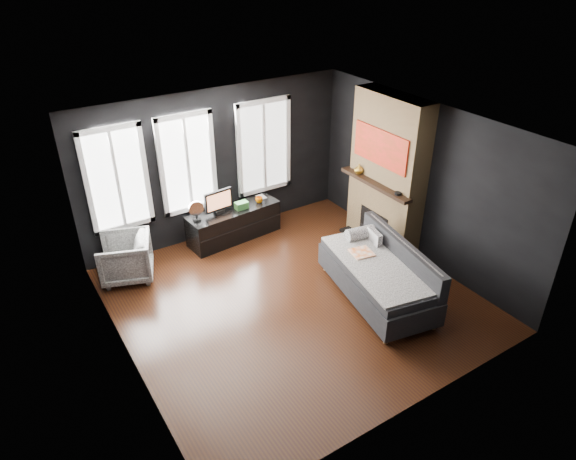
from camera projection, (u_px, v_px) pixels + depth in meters
floor at (293, 299)px, 7.91m from camera, size 5.00×5.00×0.00m
ceiling at (294, 130)px, 6.56m from camera, size 5.00×5.00×0.00m
wall_back at (216, 164)px, 9.06m from camera, size 5.00×0.02×2.70m
wall_left at (117, 278)px, 6.07m from camera, size 0.02×5.00×2.70m
wall_right at (421, 183)px, 8.40m from camera, size 0.02×5.00×2.70m
windows at (188, 112)px, 8.31m from camera, size 4.00×0.16×1.76m
fireplace at (387, 173)px, 8.74m from camera, size 0.70×1.62×2.70m
sofa at (377, 272)px, 7.73m from camera, size 1.44×2.29×0.92m
stripe_pillow at (374, 241)px, 8.13m from camera, size 0.16×0.37×0.36m
armchair at (125, 256)px, 8.22m from camera, size 0.96×0.99×0.81m
media_console at (234, 223)px, 9.37m from camera, size 1.76×0.69×0.59m
monitor at (218, 200)px, 8.97m from camera, size 0.56×0.17×0.49m
desk_fan at (196, 211)px, 8.77m from camera, size 0.29×0.29×0.38m
mug at (259, 199)px, 9.42m from camera, size 0.14×0.11×0.13m
book at (258, 193)px, 9.55m from camera, size 0.15×0.02×0.20m
storage_box at (242, 205)px, 9.21m from camera, size 0.24×0.16×0.13m
mantel_vase at (359, 169)px, 8.98m from camera, size 0.21×0.22×0.17m
mantel_clock at (398, 193)px, 8.28m from camera, size 0.15×0.15×0.04m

